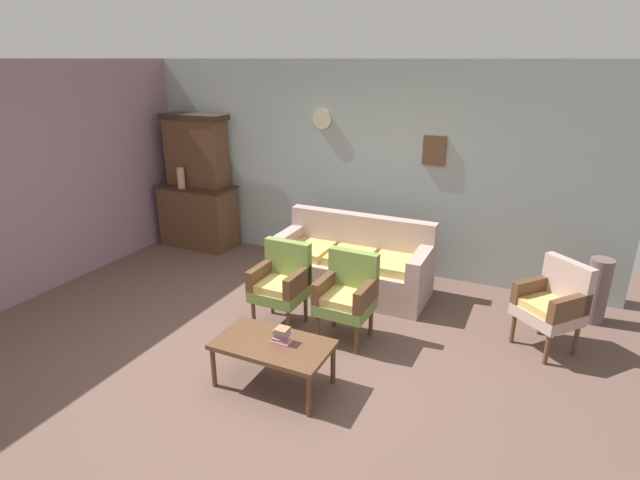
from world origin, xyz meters
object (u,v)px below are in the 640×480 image
Objects in this scene: armchair_row_middle at (281,281)px; wingback_chair_by_fireplace at (553,302)px; side_cabinet at (198,216)px; coffee_table at (273,347)px; floral_couch at (352,265)px; floor_vase_by_wall at (597,291)px; book_stack_on_table at (282,335)px; vase_on_cabinet at (181,178)px; armchair_by_doorway at (347,293)px.

wingback_chair_by_fireplace is (2.60, 0.69, 0.00)m from armchair_row_middle.
side_cabinet is 5.00m from wingback_chair_by_fireplace.
floral_couch is at bearing 92.35° from coffee_table.
side_cabinet reaches higher than floral_couch.
floor_vase_by_wall is at bearing 43.67° from coffee_table.
coffee_table is 1.38× the size of floor_vase_by_wall.
floor_vase_by_wall is at bearing 61.26° from wingback_chair_by_fireplace.
wingback_chair_by_fireplace reaches higher than book_stack_on_table.
book_stack_on_table is (2.95, -2.33, -0.59)m from vase_on_cabinet.
armchair_row_middle is 1.24× the size of floor_vase_by_wall.
coffee_table is (2.89, -2.37, -0.70)m from vase_on_cabinet.
side_cabinet is at bearing 145.77° from armchair_row_middle.
armchair_row_middle reaches higher than book_stack_on_table.
side_cabinet reaches higher than coffee_table.
armchair_row_middle is 0.90× the size of coffee_table.
wingback_chair_by_fireplace is (2.23, -0.40, 0.17)m from floral_couch.
wingback_chair_by_fireplace reaches higher than coffee_table.
vase_on_cabinet is at bearing 150.11° from armchair_row_middle.
armchair_row_middle is 3.38m from floor_vase_by_wall.
coffee_table is at bearing -145.06° from book_stack_on_table.
floral_couch reaches higher than book_stack_on_table.
floor_vase_by_wall is (2.51, 2.41, -0.12)m from book_stack_on_table.
side_cabinet is 1.16× the size of coffee_table.
side_cabinet is 3.90× the size of vase_on_cabinet.
coffee_table is (0.46, -0.98, -0.12)m from armchair_row_middle.
book_stack_on_table is (2.85, -2.51, 0.02)m from side_cabinet.
floral_couch and wingback_chair_by_fireplace have the same top height.
armchair_row_middle is 5.63× the size of book_stack_on_table.
vase_on_cabinet is 2.86m from armchair_row_middle.
side_cabinet is 1.59× the size of floor_vase_by_wall.
book_stack_on_table is at bearing -38.27° from vase_on_cabinet.
floral_couch is (2.80, -0.31, -0.75)m from vase_on_cabinet.
vase_on_cabinet is 0.30× the size of coffee_table.
floor_vase_by_wall is (5.36, -0.10, -0.10)m from side_cabinet.
vase_on_cabinet is 0.41× the size of floor_vase_by_wall.
vase_on_cabinet is at bearing 140.59° from coffee_table.
wingback_chair_by_fireplace is (4.92, -0.89, 0.03)m from side_cabinet.
side_cabinet reaches higher than book_stack_on_table.
wingback_chair_by_fireplace is 0.91m from floor_vase_by_wall.
floral_couch and armchair_row_middle have the same top height.
armchair_row_middle is at bearing 119.34° from book_stack_on_table.
floral_couch reaches higher than floor_vase_by_wall.
armchair_row_middle reaches higher than floor_vase_by_wall.
coffee_table is (-2.14, -1.67, -0.12)m from wingback_chair_by_fireplace.
vase_on_cabinet is at bearing 156.57° from armchair_by_doorway.
wingback_chair_by_fireplace is at bearing -10.14° from floral_couch.
floor_vase_by_wall reaches higher than book_stack_on_table.
vase_on_cabinet is (-0.11, -0.18, 0.61)m from side_cabinet.
armchair_by_doorway is (0.74, 0.02, 0.00)m from armchair_row_middle.
coffee_table is 6.25× the size of book_stack_on_table.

